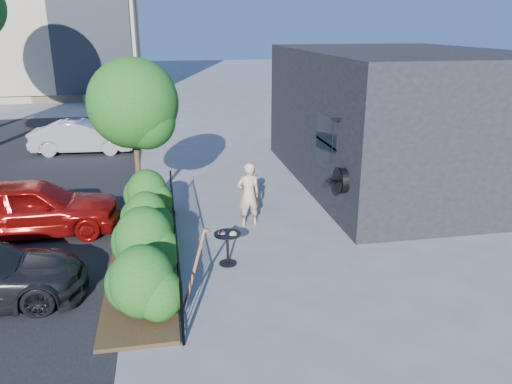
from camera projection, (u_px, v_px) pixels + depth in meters
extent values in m
plane|color=gray|center=(247.00, 254.00, 10.79)|extent=(120.00, 120.00, 0.00)
cube|color=black|center=(398.00, 117.00, 15.30)|extent=(6.00, 9.00, 4.00)
cube|color=black|center=(326.00, 143.00, 12.89)|extent=(0.04, 1.60, 1.40)
cube|color=black|center=(326.00, 143.00, 12.89)|extent=(0.05, 1.70, 0.06)
cylinder|color=black|center=(342.00, 180.00, 11.65)|extent=(0.18, 0.60, 0.60)
cylinder|color=black|center=(338.00, 181.00, 11.63)|extent=(0.03, 0.64, 0.64)
cube|color=black|center=(337.00, 119.00, 11.68)|extent=(0.25, 0.06, 0.06)
cylinder|color=black|center=(332.00, 142.00, 11.84)|extent=(0.02, 0.02, 1.05)
cylinder|color=black|center=(182.00, 314.00, 7.56)|extent=(0.05, 0.05, 1.10)
cylinder|color=black|center=(175.00, 236.00, 10.35)|extent=(0.05, 0.05, 1.10)
cylinder|color=black|center=(171.00, 191.00, 13.14)|extent=(0.05, 0.05, 1.10)
cube|color=black|center=(174.00, 213.00, 10.19)|extent=(0.03, 6.00, 0.03)
cube|color=black|center=(176.00, 255.00, 10.50)|extent=(0.03, 6.00, 0.03)
cylinder|color=black|center=(182.00, 311.00, 7.65)|extent=(0.02, 0.02, 1.04)
cylinder|color=black|center=(181.00, 304.00, 7.84)|extent=(0.02, 0.02, 1.04)
cylinder|color=black|center=(181.00, 297.00, 8.02)|extent=(0.02, 0.02, 1.04)
cylinder|color=black|center=(180.00, 291.00, 8.21)|extent=(0.02, 0.02, 1.04)
cylinder|color=black|center=(180.00, 285.00, 8.40)|extent=(0.02, 0.02, 1.04)
cylinder|color=black|center=(179.00, 279.00, 8.58)|extent=(0.02, 0.02, 1.04)
cylinder|color=black|center=(179.00, 274.00, 8.77)|extent=(0.02, 0.02, 1.04)
cylinder|color=black|center=(178.00, 269.00, 8.95)|extent=(0.02, 0.02, 1.04)
cylinder|color=black|center=(178.00, 264.00, 9.14)|extent=(0.02, 0.02, 1.04)
cylinder|color=black|center=(177.00, 259.00, 9.33)|extent=(0.02, 0.02, 1.04)
cylinder|color=black|center=(177.00, 254.00, 9.51)|extent=(0.02, 0.02, 1.04)
cylinder|color=black|center=(177.00, 250.00, 9.70)|extent=(0.02, 0.02, 1.04)
cylinder|color=black|center=(176.00, 246.00, 9.89)|extent=(0.02, 0.02, 1.04)
cylinder|color=black|center=(176.00, 242.00, 10.07)|extent=(0.02, 0.02, 1.04)
cylinder|color=black|center=(176.00, 238.00, 10.26)|extent=(0.02, 0.02, 1.04)
cylinder|color=black|center=(175.00, 234.00, 10.44)|extent=(0.02, 0.02, 1.04)
cylinder|color=black|center=(175.00, 230.00, 10.63)|extent=(0.02, 0.02, 1.04)
cylinder|color=black|center=(175.00, 227.00, 10.82)|extent=(0.02, 0.02, 1.04)
cylinder|color=black|center=(174.00, 223.00, 11.00)|extent=(0.02, 0.02, 1.04)
cylinder|color=black|center=(174.00, 220.00, 11.19)|extent=(0.02, 0.02, 1.04)
cylinder|color=black|center=(174.00, 217.00, 11.37)|extent=(0.02, 0.02, 1.04)
cylinder|color=black|center=(173.00, 214.00, 11.56)|extent=(0.02, 0.02, 1.04)
cylinder|color=black|center=(173.00, 210.00, 11.75)|extent=(0.02, 0.02, 1.04)
cylinder|color=black|center=(173.00, 208.00, 11.93)|extent=(0.02, 0.02, 1.04)
cylinder|color=black|center=(173.00, 205.00, 12.12)|extent=(0.02, 0.02, 1.04)
cylinder|color=black|center=(172.00, 202.00, 12.31)|extent=(0.02, 0.02, 1.04)
cylinder|color=black|center=(172.00, 199.00, 12.49)|extent=(0.02, 0.02, 1.04)
cylinder|color=black|center=(172.00, 197.00, 12.68)|extent=(0.02, 0.02, 1.04)
cylinder|color=black|center=(172.00, 194.00, 12.86)|extent=(0.02, 0.02, 1.04)
cylinder|color=black|center=(172.00, 192.00, 13.05)|extent=(0.02, 0.02, 1.04)
cube|color=#382616|center=(143.00, 261.00, 10.39)|extent=(1.30, 6.00, 0.08)
ellipsoid|color=#13561A|center=(142.00, 283.00, 8.15)|extent=(1.10, 1.10, 1.24)
ellipsoid|color=#13561A|center=(145.00, 243.00, 9.64)|extent=(1.10, 1.10, 1.24)
ellipsoid|color=#13561A|center=(146.00, 215.00, 11.03)|extent=(1.10, 1.10, 1.24)
ellipsoid|color=#13561A|center=(147.00, 195.00, 12.34)|extent=(1.10, 1.10, 1.24)
cylinder|color=#3F2B19|center=(138.00, 171.00, 12.61)|extent=(0.14, 0.14, 2.40)
sphere|color=#13561A|center=(133.00, 106.00, 12.08)|extent=(2.20, 2.20, 2.20)
sphere|color=#13561A|center=(147.00, 120.00, 12.05)|extent=(1.43, 1.43, 1.43)
cylinder|color=black|center=(227.00, 234.00, 10.13)|extent=(0.55, 0.55, 0.03)
cylinder|color=black|center=(228.00, 249.00, 10.23)|extent=(0.05, 0.05, 0.66)
cylinder|color=black|center=(228.00, 263.00, 10.34)|extent=(0.36, 0.36, 0.03)
cube|color=white|center=(222.00, 233.00, 10.14)|extent=(0.16, 0.16, 0.01)
cube|color=white|center=(233.00, 234.00, 10.09)|extent=(0.16, 0.16, 0.01)
torus|color=#4E0D27|center=(222.00, 232.00, 10.13)|extent=(0.12, 0.12, 0.04)
torus|color=tan|center=(233.00, 233.00, 10.09)|extent=(0.12, 0.12, 0.04)
imported|color=#D1A587|center=(249.00, 194.00, 12.11)|extent=(0.62, 0.44, 1.59)
cylinder|color=brown|center=(195.00, 266.00, 8.45)|extent=(0.42, 0.05, 1.36)
cube|color=gray|center=(185.00, 304.00, 8.64)|extent=(0.10, 0.20, 0.29)
cylinder|color=brown|center=(207.00, 230.00, 8.27)|extent=(0.12, 0.11, 0.06)
imported|color=maroon|center=(32.00, 207.00, 11.61)|extent=(3.94, 1.60, 1.34)
imported|color=#A4A4A9|center=(83.00, 137.00, 19.04)|extent=(3.89, 1.61, 1.25)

